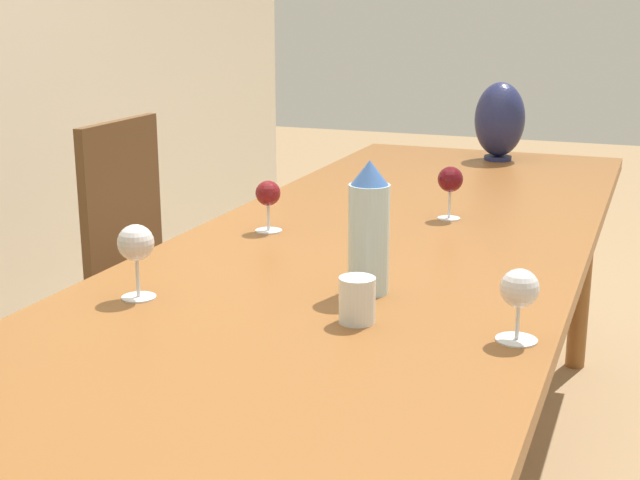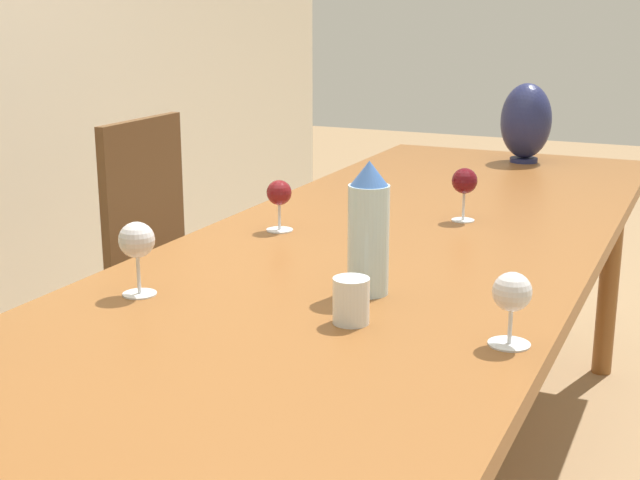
# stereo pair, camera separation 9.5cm
# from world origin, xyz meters

# --- Properties ---
(dining_table) EXTENTS (3.12, 0.93, 0.77)m
(dining_table) POSITION_xyz_m (0.00, 0.00, 0.71)
(dining_table) COLOR brown
(dining_table) RESTS_ON ground_plane
(water_bottle) EXTENTS (0.08, 0.08, 0.26)m
(water_bottle) POSITION_xyz_m (-0.19, -0.09, 0.89)
(water_bottle) COLOR #ADCCD6
(water_bottle) RESTS_ON dining_table
(water_tumbler) EXTENTS (0.06, 0.06, 0.08)m
(water_tumbler) POSITION_xyz_m (-0.36, -0.12, 0.81)
(water_tumbler) COLOR silver
(water_tumbler) RESTS_ON dining_table
(vase) EXTENTS (0.17, 0.17, 0.27)m
(vase) POSITION_xyz_m (1.36, -0.06, 0.91)
(vase) COLOR #1E234C
(vase) RESTS_ON dining_table
(wine_glass_0) EXTENTS (0.07, 0.07, 0.12)m
(wine_glass_0) POSITION_xyz_m (-0.34, -0.40, 0.85)
(wine_glass_0) COLOR silver
(wine_glass_0) RESTS_ON dining_table
(wine_glass_1) EXTENTS (0.06, 0.06, 0.14)m
(wine_glass_1) POSITION_xyz_m (0.45, -0.10, 0.87)
(wine_glass_1) COLOR silver
(wine_glass_1) RESTS_ON dining_table
(wine_glass_2) EXTENTS (0.07, 0.07, 0.12)m
(wine_glass_2) POSITION_xyz_m (0.16, 0.28, 0.86)
(wine_glass_2) COLOR silver
(wine_glass_2) RESTS_ON dining_table
(wine_glass_5) EXTENTS (0.07, 0.07, 0.14)m
(wine_glass_5) POSITION_xyz_m (-0.38, 0.30, 0.87)
(wine_glass_5) COLOR silver
(wine_glass_5) RESTS_ON dining_table
(chair_far) EXTENTS (0.44, 0.44, 0.96)m
(chair_far) POSITION_xyz_m (0.53, 0.82, 0.51)
(chair_far) COLOR brown
(chair_far) RESTS_ON ground_plane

